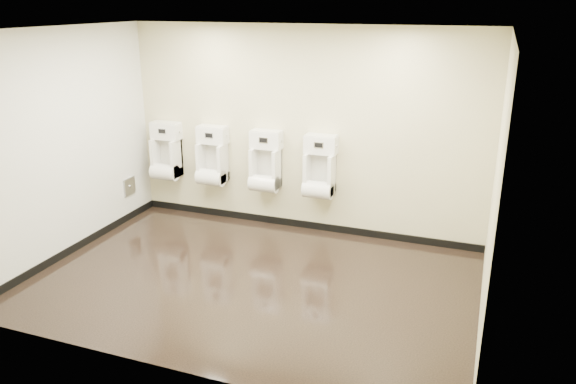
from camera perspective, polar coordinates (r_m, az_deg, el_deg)
name	(u,v)px	position (r m, az deg, el deg)	size (l,w,h in m)	color
ground	(252,281)	(6.59, -3.64, -9.01)	(5.00, 3.50, 0.00)	black
ceiling	(247,30)	(5.83, -4.23, 16.10)	(5.00, 3.50, 0.00)	white
back_wall	(302,131)	(7.64, 1.46, 6.20)	(5.00, 0.02, 2.80)	beige
front_wall	(161,222)	(4.61, -12.80, -2.99)	(5.00, 0.02, 2.80)	beige
left_wall	(63,145)	(7.42, -21.91, 4.43)	(0.02, 3.50, 2.80)	beige
right_wall	(495,191)	(5.57, 20.31, 0.12)	(0.02, 3.50, 2.80)	beige
tile_overlay_left	(63,145)	(7.41, -21.88, 4.43)	(0.01, 3.50, 2.80)	silver
skirting_back	(301,224)	(8.04, 1.35, -3.25)	(5.00, 0.02, 0.10)	black
skirting_left	(77,246)	(7.83, -20.64, -5.17)	(0.02, 3.50, 0.10)	black
access_panel	(129,186)	(8.53, -15.82, 0.57)	(0.04, 0.25, 0.25)	#9E9EA3
urinal_0	(166,155)	(8.52, -12.28, 3.66)	(0.45, 0.34, 0.83)	silver
urinal_1	(212,160)	(8.14, -7.72, 3.22)	(0.45, 0.34, 0.83)	silver
urinal_2	(265,166)	(7.80, -2.31, 2.68)	(0.45, 0.34, 0.83)	silver
urinal_3	(319,171)	(7.54, 3.22, 2.10)	(0.45, 0.34, 0.83)	silver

